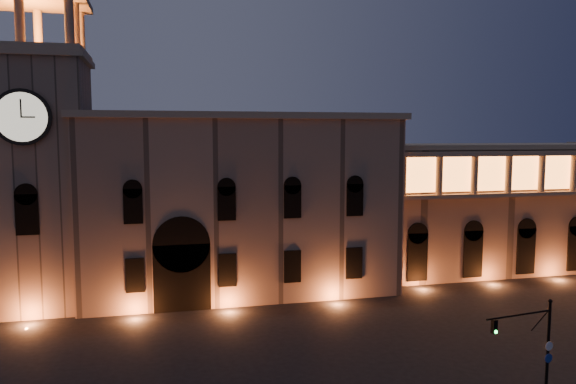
# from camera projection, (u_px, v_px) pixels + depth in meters

# --- Properties ---
(ground) EXTENTS (160.00, 160.00, 0.00)m
(ground) POSITION_uv_depth(u_px,v_px,m) (322.00, 378.00, 36.06)
(ground) COLOR black
(ground) RESTS_ON ground
(government_building) EXTENTS (30.80, 12.80, 17.60)m
(government_building) POSITION_uv_depth(u_px,v_px,m) (238.00, 203.00, 55.90)
(government_building) COLOR #8D715C
(government_building) RESTS_ON ground
(clock_tower) EXTENTS (9.80, 9.80, 32.40)m
(clock_tower) POSITION_uv_depth(u_px,v_px,m) (36.00, 169.00, 50.34)
(clock_tower) COLOR #8D715C
(clock_tower) RESTS_ON ground
(colonnade_wing) EXTENTS (40.60, 11.50, 14.50)m
(colonnade_wing) POSITION_uv_depth(u_px,v_px,m) (524.00, 205.00, 65.83)
(colonnade_wing) COLOR #886B57
(colonnade_wing) RESTS_ON ground
(traffic_light) EXTENTS (4.65, 0.98, 6.42)m
(traffic_light) POSITION_uv_depth(u_px,v_px,m) (537.00, 353.00, 31.49)
(traffic_light) COLOR black
(traffic_light) RESTS_ON ground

